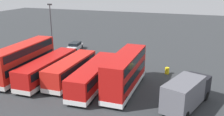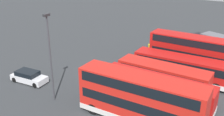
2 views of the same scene
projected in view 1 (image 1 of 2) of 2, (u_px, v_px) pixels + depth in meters
ground_plane at (98, 62)px, 40.10m from camera, size 140.00×140.00×0.00m
bus_double_decker_near_end at (125, 72)px, 28.96m from camera, size 2.64×10.42×4.55m
bus_single_deck_second at (94, 75)px, 30.14m from camera, size 3.14×11.64×2.95m
bus_single_deck_third at (71, 69)px, 32.09m from camera, size 2.70×10.32×2.95m
bus_single_deck_fourth at (48, 68)px, 32.58m from camera, size 2.81×11.59×2.95m
bus_double_decker_fifth at (24, 59)px, 33.48m from camera, size 3.11×11.63×4.55m
box_truck_blue at (187, 92)px, 25.29m from camera, size 4.83×7.91×3.20m
car_hatchback_silver at (75, 46)px, 47.34m from camera, size 2.30×4.61×1.43m
lamp_post_tall at (51, 27)px, 41.44m from camera, size 0.70×0.30×9.17m
waste_bin_yellow at (167, 71)px, 34.94m from camera, size 0.60×0.60×0.95m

